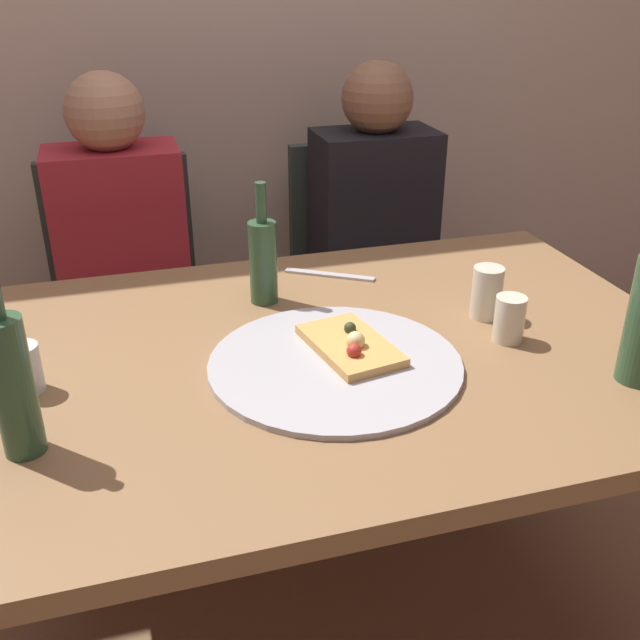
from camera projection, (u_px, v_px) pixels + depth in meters
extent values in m
plane|color=brown|center=(329.00, 617.00, 1.77)|extent=(8.00, 8.00, 0.00)
cube|color=#BCA893|center=(213.00, 3.00, 2.27)|extent=(6.00, 0.10, 2.60)
cube|color=olive|center=(331.00, 356.00, 1.45)|extent=(1.45, 0.99, 0.04)
cylinder|color=olive|center=(23.00, 441.00, 1.82)|extent=(0.06, 0.06, 0.70)
cylinder|color=olive|center=(502.00, 365.00, 2.15)|extent=(0.06, 0.06, 0.70)
cylinder|color=#ADADB2|center=(335.00, 364.00, 1.37)|extent=(0.47, 0.47, 0.01)
cube|color=tan|center=(350.00, 345.00, 1.40)|extent=(0.17, 0.24, 0.02)
sphere|color=#EAD184|center=(356.00, 341.00, 1.38)|extent=(0.04, 0.04, 0.04)
sphere|color=#2D381E|center=(349.00, 327.00, 1.43)|extent=(0.02, 0.02, 0.02)
sphere|color=#B22D23|center=(354.00, 351.00, 1.34)|extent=(0.03, 0.03, 0.03)
cylinder|color=#2D5133|center=(263.00, 263.00, 1.59)|extent=(0.06, 0.06, 0.18)
cylinder|color=#2D5133|center=(261.00, 203.00, 1.53)|extent=(0.02, 0.02, 0.09)
cylinder|color=#2D5133|center=(13.00, 388.00, 1.09)|extent=(0.06, 0.06, 0.23)
cylinder|color=silver|center=(24.00, 369.00, 1.27)|extent=(0.06, 0.06, 0.09)
cylinder|color=beige|center=(487.00, 292.00, 1.54)|extent=(0.06, 0.06, 0.11)
cylinder|color=beige|center=(509.00, 319.00, 1.44)|extent=(0.06, 0.06, 0.09)
cube|color=#B7B7BC|center=(330.00, 275.00, 1.76)|extent=(0.20, 0.13, 0.01)
cube|color=#2D3833|center=(132.00, 324.00, 2.18)|extent=(0.44, 0.44, 0.05)
cube|color=#2D3833|center=(120.00, 231.00, 2.25)|extent=(0.44, 0.04, 0.45)
cylinder|color=#2D3833|center=(211.00, 415.00, 2.17)|extent=(0.04, 0.04, 0.42)
cylinder|color=#2D3833|center=(77.00, 437.00, 2.07)|extent=(0.04, 0.04, 0.42)
cylinder|color=#2D3833|center=(194.00, 355.00, 2.49)|extent=(0.04, 0.04, 0.42)
cylinder|color=#2D3833|center=(77.00, 371.00, 2.40)|extent=(0.04, 0.04, 0.42)
cube|color=#2D3833|center=(373.00, 294.00, 2.37)|extent=(0.44, 0.44, 0.05)
cube|color=#2D3833|center=(354.00, 209.00, 2.44)|extent=(0.44, 0.04, 0.45)
cylinder|color=#2D3833|center=(446.00, 378.00, 2.36)|extent=(0.04, 0.04, 0.42)
cylinder|color=#2D3833|center=(334.00, 396.00, 2.26)|extent=(0.04, 0.04, 0.42)
cylinder|color=#2D3833|center=(402.00, 327.00, 2.69)|extent=(0.04, 0.04, 0.42)
cylinder|color=#2D3833|center=(302.00, 340.00, 2.59)|extent=(0.04, 0.04, 0.42)
cube|color=maroon|center=(121.00, 240.00, 2.08)|extent=(0.36, 0.22, 0.52)
sphere|color=#A87A5B|center=(105.00, 112.00, 1.92)|extent=(0.21, 0.21, 0.21)
cylinder|color=#3F0E12|center=(165.00, 348.00, 2.04)|extent=(0.12, 0.40, 0.12)
cylinder|color=#3F0E12|center=(106.00, 356.00, 2.00)|extent=(0.12, 0.40, 0.12)
cylinder|color=#3F0E12|center=(180.00, 456.00, 1.97)|extent=(0.11, 0.11, 0.45)
cylinder|color=#3F0E12|center=(119.00, 466.00, 1.93)|extent=(0.11, 0.11, 0.45)
cube|color=black|center=(373.00, 215.00, 2.27)|extent=(0.36, 0.22, 0.52)
sphere|color=brown|center=(377.00, 98.00, 2.11)|extent=(0.21, 0.21, 0.21)
cylinder|color=black|center=(418.00, 315.00, 2.23)|extent=(0.12, 0.40, 0.12)
cylinder|color=black|center=(368.00, 321.00, 2.19)|extent=(0.12, 0.40, 0.12)
cylinder|color=black|center=(440.00, 412.00, 2.16)|extent=(0.11, 0.11, 0.45)
cylinder|color=black|center=(389.00, 420.00, 2.12)|extent=(0.11, 0.11, 0.45)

